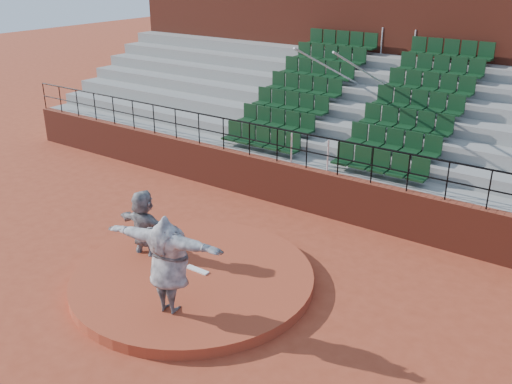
% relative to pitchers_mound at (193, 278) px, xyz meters
% --- Properties ---
extents(ground, '(90.00, 90.00, 0.00)m').
position_rel_pitchers_mound_xyz_m(ground, '(0.00, 0.00, -0.12)').
color(ground, '#9C3C23').
rests_on(ground, ground).
extents(pitchers_mound, '(5.50, 5.50, 0.25)m').
position_rel_pitchers_mound_xyz_m(pitchers_mound, '(0.00, 0.00, 0.00)').
color(pitchers_mound, '#A33E24').
rests_on(pitchers_mound, ground).
extents(pitching_rubber, '(0.60, 0.15, 0.03)m').
position_rel_pitchers_mound_xyz_m(pitching_rubber, '(0.00, 0.15, 0.14)').
color(pitching_rubber, white).
rests_on(pitching_rubber, pitchers_mound).
extents(boundary_wall, '(24.00, 0.30, 1.30)m').
position_rel_pitchers_mound_xyz_m(boundary_wall, '(0.00, 5.00, 0.53)').
color(boundary_wall, maroon).
rests_on(boundary_wall, ground).
extents(wall_railing, '(24.04, 0.05, 1.03)m').
position_rel_pitchers_mound_xyz_m(wall_railing, '(0.00, 5.00, 1.90)').
color(wall_railing, black).
rests_on(wall_railing, boundary_wall).
extents(seating_deck, '(24.00, 5.97, 4.63)m').
position_rel_pitchers_mound_xyz_m(seating_deck, '(0.00, 8.65, 1.31)').
color(seating_deck, gray).
rests_on(seating_deck, ground).
extents(press_box_facade, '(24.00, 3.00, 7.10)m').
position_rel_pitchers_mound_xyz_m(press_box_facade, '(0.00, 12.60, 3.43)').
color(press_box_facade, maroon).
rests_on(press_box_facade, ground).
extents(pitcher, '(2.68, 1.14, 2.12)m').
position_rel_pitchers_mound_xyz_m(pitcher, '(0.58, -1.34, 1.18)').
color(pitcher, black).
rests_on(pitcher, pitchers_mound).
extents(fielder, '(1.77, 0.67, 1.88)m').
position_rel_pitchers_mound_xyz_m(fielder, '(-1.56, 0.09, 0.81)').
color(fielder, black).
rests_on(fielder, ground).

